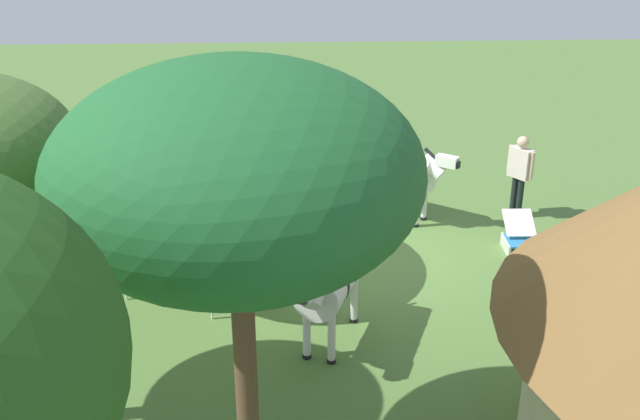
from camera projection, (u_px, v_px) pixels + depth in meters
name	position (u px, v px, depth m)	size (l,w,h in m)	color
ground_plane	(379.00, 256.00, 13.36)	(36.00, 36.00, 0.00)	#517436
shade_umbrella	(193.00, 125.00, 11.62)	(3.64, 3.64, 3.11)	brown
patio_dining_table	(202.00, 241.00, 12.43)	(1.61, 1.31, 0.74)	silver
patio_chair_near_hut	(175.00, 221.00, 13.45)	(0.59, 0.58, 0.90)	silver
patio_chair_near_lawn	(127.00, 264.00, 12.00)	(0.56, 0.57, 0.90)	silver
patio_chair_west_end	(221.00, 283.00, 11.44)	(0.55, 0.54, 0.90)	silver
patio_chair_east_end	(274.00, 237.00, 12.88)	(0.54, 0.55, 0.90)	white
guest_beside_umbrella	(88.00, 221.00, 12.30)	(0.59, 0.31, 1.68)	black
standing_watcher	(520.00, 169.00, 14.49)	(0.43, 0.49, 1.64)	black
striped_lounge_chair	(520.00, 236.00, 13.50)	(0.57, 0.83, 0.60)	teal
zebra_nearest_camera	(330.00, 279.00, 10.55)	(1.12, 2.01, 1.56)	silver
zebra_by_umbrella	(395.00, 169.00, 14.47)	(2.00, 1.54, 1.54)	silver
acacia_tree_far_lawn	(236.00, 174.00, 6.84)	(3.42, 3.42, 4.75)	brown
brick_patio_kerb	(157.00, 171.00, 16.99)	(2.80, 0.36, 0.08)	#A76247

